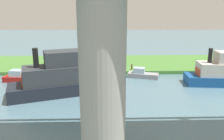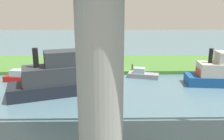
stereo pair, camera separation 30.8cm
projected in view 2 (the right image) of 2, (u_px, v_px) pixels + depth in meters
name	position (u px, v px, depth m)	size (l,w,h in m)	color
ground_plane	(116.00, 75.00, 32.19)	(160.00, 160.00, 0.00)	slate
grassy_bank	(114.00, 64.00, 37.93)	(80.00, 12.00, 0.50)	#4C8438
bridge_pylon	(100.00, 70.00, 13.78)	(2.88, 2.88, 10.60)	#9E998E
person_on_bank	(77.00, 65.00, 33.01)	(0.48, 0.48, 1.39)	#2D334C
mooring_post	(132.00, 67.00, 32.94)	(0.20, 0.20, 0.79)	brown
riverboat_paddlewheel	(60.00, 76.00, 24.55)	(10.57, 6.45, 5.13)	#1E232D
motorboat_red	(21.00, 77.00, 29.21)	(4.66, 2.22, 1.49)	red
houseboat_blue	(142.00, 74.00, 30.69)	(4.29, 2.53, 1.35)	#99999E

